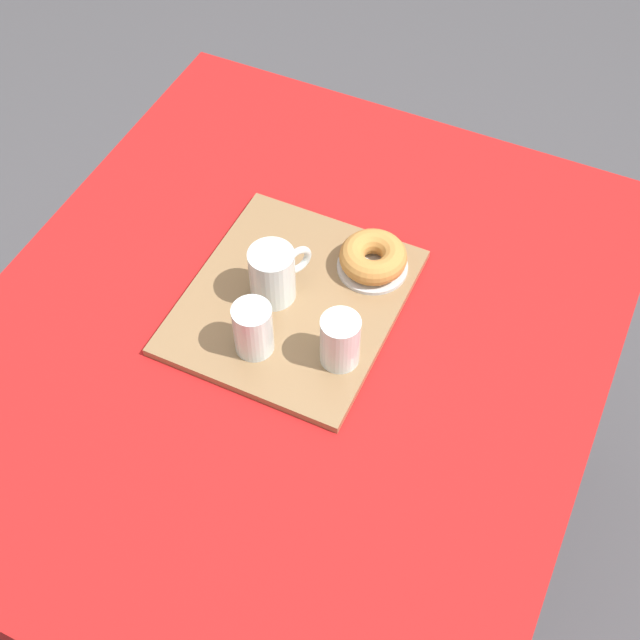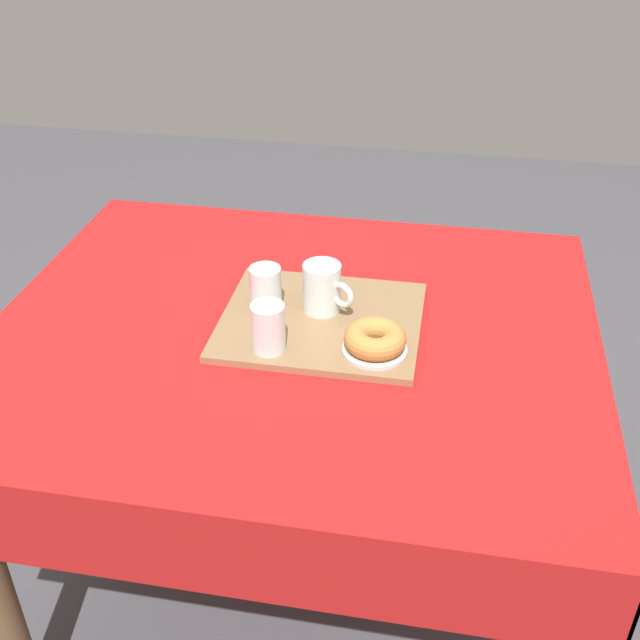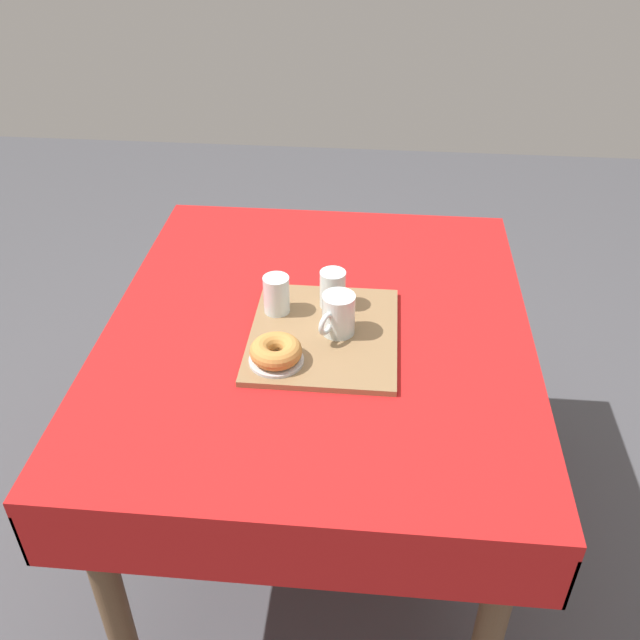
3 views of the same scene
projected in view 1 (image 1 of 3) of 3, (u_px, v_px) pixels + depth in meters
ground_plane at (298, 526)px, 2.01m from camera, size 6.00×6.00×0.00m
dining_table at (290, 365)px, 1.48m from camera, size 1.18×1.00×0.76m
serving_tray at (293, 301)px, 1.43m from camera, size 0.39×0.34×0.01m
tea_mug_left at (273, 275)px, 1.39m from camera, size 0.11×0.08×0.10m
water_glass_near at (340, 342)px, 1.32m from camera, size 0.06×0.06×0.09m
water_glass_far at (253, 330)px, 1.33m from camera, size 0.06×0.06×0.09m
donut_plate_left at (372, 267)px, 1.46m from camera, size 0.12×0.12×0.01m
sugar_donut_left at (373, 257)px, 1.44m from camera, size 0.11×0.11×0.04m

